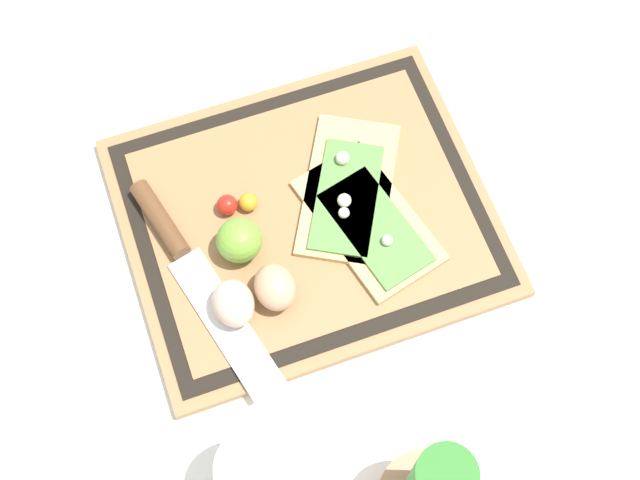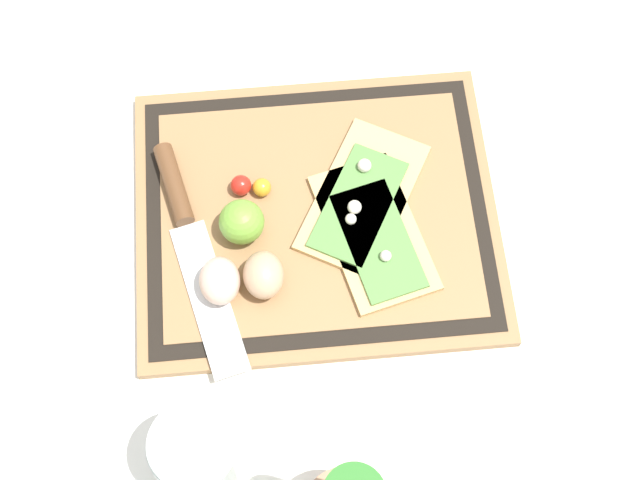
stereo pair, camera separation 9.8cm
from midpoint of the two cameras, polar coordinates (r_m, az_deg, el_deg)
The scene contains 11 objects.
ground_plane at distance 1.02m, azimuth -3.53°, elevation 1.03°, with size 6.00×6.00×0.00m, color white.
cutting_board at distance 1.02m, azimuth -3.55°, elevation 1.22°, with size 0.41×0.35×0.02m.
pizza_slice_near at distance 1.01m, azimuth -0.94°, elevation 2.89°, with size 0.17×0.20×0.02m.
pizza_slice_far at distance 1.00m, azimuth 0.42°, elevation 0.86°, with size 0.14×0.19×0.02m.
knife at distance 1.00m, azimuth -11.73°, elevation -0.99°, with size 0.10×0.28×0.02m.
egg_brown at distance 0.95m, azimuth -5.82°, elevation -3.36°, with size 0.04×0.05×0.04m, color tan.
egg_pink at distance 0.95m, azimuth -8.48°, elevation -4.36°, with size 0.04×0.05×0.04m, color beige.
lime at distance 0.98m, azimuth -8.04°, elevation -0.36°, with size 0.05×0.05×0.05m, color #70A838.
cherry_tomato_red at distance 1.01m, azimuth -8.71°, elevation 1.92°, with size 0.02×0.02×0.02m, color red.
cherry_tomato_yellow at distance 1.01m, azimuth -7.37°, elevation 2.10°, with size 0.02×0.02×0.02m, color gold.
sauce_jar at distance 0.90m, azimuth -6.97°, elevation -15.29°, with size 0.09×0.09×0.11m.
Camera 1 is at (0.13, 0.41, 0.93)m, focal length 50.00 mm.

